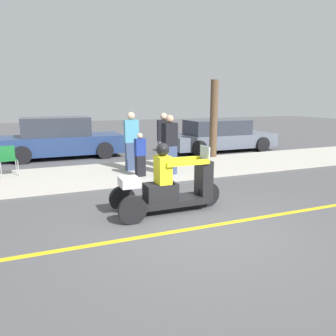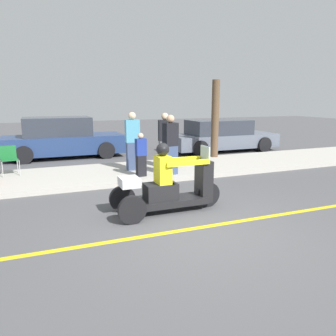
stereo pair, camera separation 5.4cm
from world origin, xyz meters
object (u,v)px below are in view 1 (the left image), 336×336
object	(u,v)px
spectator_mid_group	(140,156)
parked_car_lot_left	(61,139)
spectator_with_child	(164,141)
parked_car_lot_far	(220,136)
folding_chair_curbside	(7,157)
motorcycle_trike	(169,188)
spectator_near_curb	(132,142)
spectator_by_tree	(170,146)
tree_trunk	(214,119)

from	to	relation	value
spectator_mid_group	parked_car_lot_left	xyz separation A→B (m)	(-1.76, 4.69, 0.03)
spectator_mid_group	spectator_with_child	world-z (taller)	spectator_with_child
parked_car_lot_far	spectator_with_child	bearing A→B (deg)	-143.74
spectator_with_child	folding_chair_curbside	xyz separation A→B (m)	(-4.57, 0.61, -0.32)
parked_car_lot_left	motorcycle_trike	bearing A→B (deg)	-78.56
folding_chair_curbside	spectator_near_curb	bearing A→B (deg)	-11.56
spectator_with_child	parked_car_lot_far	size ratio (longest dim) A/B	0.36
spectator_by_tree	tree_trunk	distance (m)	3.44
tree_trunk	spectator_by_tree	bearing A→B (deg)	-141.30
spectator_mid_group	tree_trunk	distance (m)	4.13
spectator_near_curb	parked_car_lot_left	xyz separation A→B (m)	(-1.78, 3.77, -0.23)
spectator_by_tree	parked_car_lot_left	size ratio (longest dim) A/B	0.38
motorcycle_trike	parked_car_lot_far	world-z (taller)	motorcycle_trike
spectator_mid_group	folding_chair_curbside	size ratio (longest dim) A/B	1.49
spectator_mid_group	tree_trunk	size ratio (longest dim) A/B	0.43
spectator_mid_group	tree_trunk	world-z (taller)	tree_trunk
spectator_near_curb	tree_trunk	world-z (taller)	tree_trunk
spectator_near_curb	parked_car_lot_far	distance (m)	5.60
spectator_with_child	spectator_by_tree	xyz separation A→B (m)	(-0.26, -1.11, -0.00)
motorcycle_trike	spectator_mid_group	world-z (taller)	motorcycle_trike
spectator_with_child	folding_chair_curbside	size ratio (longest dim) A/B	2.09
motorcycle_trike	spectator_near_curb	distance (m)	3.69
parked_car_lot_far	folding_chair_curbside	bearing A→B (deg)	-165.63
spectator_mid_group	spectator_with_child	distance (m)	1.53
motorcycle_trike	parked_car_lot_left	xyz separation A→B (m)	(-1.50, 7.42, 0.24)
spectator_with_child	tree_trunk	size ratio (longest dim) A/B	0.61
spectator_near_curb	spectator_by_tree	world-z (taller)	spectator_near_curb
spectator_near_curb	folding_chair_curbside	size ratio (longest dim) A/B	2.14
spectator_near_curb	folding_chair_curbside	xyz separation A→B (m)	(-3.48, 0.71, -0.34)
motorcycle_trike	spectator_by_tree	distance (m)	2.90
spectator_with_child	tree_trunk	world-z (taller)	tree_trunk
spectator_mid_group	folding_chair_curbside	distance (m)	3.82
parked_car_lot_far	motorcycle_trike	bearing A→B (deg)	-128.16
spectator_with_child	parked_car_lot_far	xyz separation A→B (m)	(3.72, 2.73, -0.29)
spectator_mid_group	parked_car_lot_far	world-z (taller)	parked_car_lot_far
motorcycle_trike	tree_trunk	distance (m)	6.15
spectator_near_curb	folding_chair_curbside	bearing A→B (deg)	168.44
folding_chair_curbside	tree_trunk	world-z (taller)	tree_trunk
motorcycle_trike	spectator_with_child	size ratio (longest dim) A/B	1.34
motorcycle_trike	parked_car_lot_far	distance (m)	8.25
parked_car_lot_left	tree_trunk	bearing A→B (deg)	-26.79
spectator_near_curb	tree_trunk	xyz separation A→B (m)	(3.48, 1.12, 0.56)
folding_chair_curbside	tree_trunk	bearing A→B (deg)	3.35
parked_car_lot_left	tree_trunk	world-z (taller)	tree_trunk
parked_car_lot_far	parked_car_lot_left	world-z (taller)	parked_car_lot_left
spectator_by_tree	folding_chair_curbside	distance (m)	4.65
parked_car_lot_left	tree_trunk	distance (m)	5.94
parked_car_lot_far	spectator_near_curb	bearing A→B (deg)	-149.51
motorcycle_trike	spectator_mid_group	distance (m)	2.75
parked_car_lot_far	tree_trunk	xyz separation A→B (m)	(-1.34, -1.72, 0.88)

